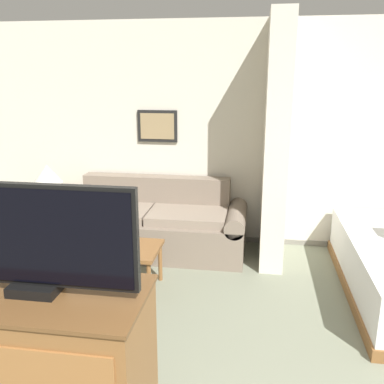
{
  "coord_description": "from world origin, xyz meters",
  "views": [
    {
      "loc": [
        -0.08,
        -1.07,
        2.02
      ],
      "look_at": [
        -0.61,
        2.35,
        1.05
      ],
      "focal_mm": 40.0,
      "sensor_mm": 36.0,
      "label": 1
    }
  ],
  "objects_px": {
    "table_lamp": "(47,175)",
    "tv": "(30,239)",
    "tv_dresser": "(45,377)",
    "couch": "(152,225)",
    "coffee_table": "(126,253)"
  },
  "relations": [
    {
      "from": "coffee_table",
      "to": "tv",
      "type": "bearing_deg",
      "value": -85.53
    },
    {
      "from": "couch",
      "to": "coffee_table",
      "type": "distance_m",
      "value": 0.97
    },
    {
      "from": "couch",
      "to": "tv",
      "type": "bearing_deg",
      "value": -87.23
    },
    {
      "from": "tv",
      "to": "table_lamp",
      "type": "bearing_deg",
      "value": 116.11
    },
    {
      "from": "tv_dresser",
      "to": "coffee_table",
      "type": "bearing_deg",
      "value": 94.46
    },
    {
      "from": "table_lamp",
      "to": "tv",
      "type": "height_order",
      "value": "tv"
    },
    {
      "from": "couch",
      "to": "coffee_table",
      "type": "relative_size",
      "value": 3.42
    },
    {
      "from": "coffee_table",
      "to": "table_lamp",
      "type": "relative_size",
      "value": 1.47
    },
    {
      "from": "coffee_table",
      "to": "couch",
      "type": "bearing_deg",
      "value": 89.52
    },
    {
      "from": "table_lamp",
      "to": "tv_dresser",
      "type": "relative_size",
      "value": 0.4
    },
    {
      "from": "couch",
      "to": "tv",
      "type": "distance_m",
      "value": 2.98
    },
    {
      "from": "table_lamp",
      "to": "tv",
      "type": "relative_size",
      "value": 0.41
    },
    {
      "from": "tv_dresser",
      "to": "tv",
      "type": "height_order",
      "value": "tv"
    },
    {
      "from": "table_lamp",
      "to": "coffee_table",
      "type": "bearing_deg",
      "value": -38.93
    },
    {
      "from": "couch",
      "to": "table_lamp",
      "type": "relative_size",
      "value": 5.02
    }
  ]
}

